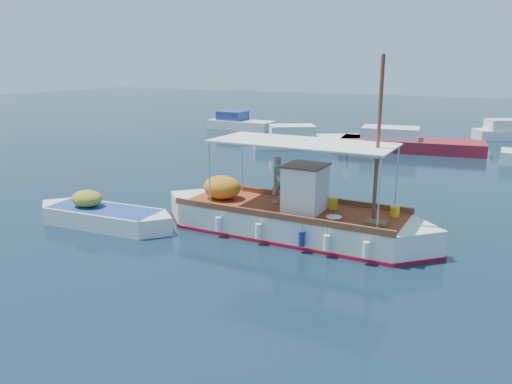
% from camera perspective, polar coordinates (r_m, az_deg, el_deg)
% --- Properties ---
extents(ground, '(160.00, 160.00, 0.00)m').
position_cam_1_polar(ground, '(17.54, 3.29, -5.24)').
color(ground, black).
rests_on(ground, ground).
extents(fishing_caique, '(10.50, 2.99, 6.40)m').
position_cam_1_polar(fishing_caique, '(17.79, 3.81, -3.06)').
color(fishing_caique, white).
rests_on(fishing_caique, ground).
extents(dinghy, '(5.99, 2.01, 1.46)m').
position_cam_1_polar(dinghy, '(19.61, -17.09, -2.78)').
color(dinghy, white).
rests_on(dinghy, ground).
extents(bg_boat_nw, '(7.91, 6.11, 1.80)m').
position_cam_1_polar(bg_boat_nw, '(36.11, 5.60, 5.87)').
color(bg_boat_nw, silver).
rests_on(bg_boat_nw, ground).
extents(bg_boat_n, '(9.77, 4.08, 1.80)m').
position_cam_1_polar(bg_boat_n, '(36.03, 16.81, 5.30)').
color(bg_boat_n, maroon).
rests_on(bg_boat_n, ground).
extents(bg_boat_far_w, '(6.15, 2.52, 1.80)m').
position_cam_1_polar(bg_boat_far_w, '(45.93, -1.92, 7.81)').
color(bg_boat_far_w, silver).
rests_on(bg_boat_far_w, ground).
extents(bg_boat_far_n, '(5.73, 4.32, 1.80)m').
position_cam_1_polar(bg_boat_far_n, '(44.33, 26.91, 5.99)').
color(bg_boat_far_n, silver).
rests_on(bg_boat_far_n, ground).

